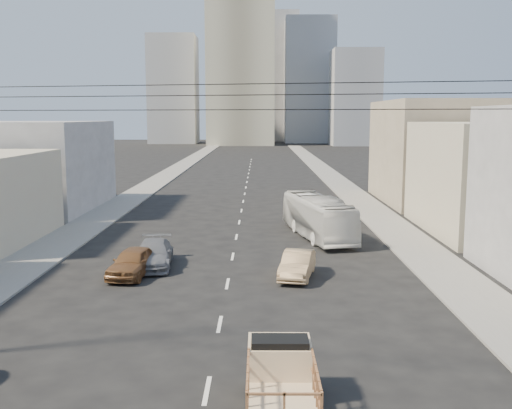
{
  "coord_description": "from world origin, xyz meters",
  "views": [
    {
      "loc": [
        1.62,
        -15.5,
        8.4
      ],
      "look_at": [
        1.43,
        17.95,
        3.5
      ],
      "focal_mm": 42.0,
      "sensor_mm": 36.0,
      "label": 1
    }
  ],
  "objects_px": {
    "sedan_brown": "(133,262)",
    "city_bus": "(318,217)",
    "sedan_tan": "(297,265)",
    "flatbed_pickup": "(281,376)",
    "sedan_grey": "(153,254)"
  },
  "relations": [
    {
      "from": "flatbed_pickup",
      "to": "sedan_grey",
      "type": "distance_m",
      "value": 18.14
    },
    {
      "from": "sedan_grey",
      "to": "sedan_tan",
      "type": "bearing_deg",
      "value": -20.7
    },
    {
      "from": "sedan_tan",
      "to": "city_bus",
      "type": "bearing_deg",
      "value": 90.61
    },
    {
      "from": "city_bus",
      "to": "sedan_tan",
      "type": "relative_size",
      "value": 2.48
    },
    {
      "from": "sedan_brown",
      "to": "sedan_tan",
      "type": "distance_m",
      "value": 8.74
    },
    {
      "from": "flatbed_pickup",
      "to": "sedan_brown",
      "type": "relative_size",
      "value": 0.99
    },
    {
      "from": "city_bus",
      "to": "sedan_tan",
      "type": "bearing_deg",
      "value": -112.8
    },
    {
      "from": "flatbed_pickup",
      "to": "city_bus",
      "type": "relative_size",
      "value": 0.42
    },
    {
      "from": "flatbed_pickup",
      "to": "city_bus",
      "type": "xyz_separation_m",
      "value": [
        3.5,
        25.37,
        0.37
      ]
    },
    {
      "from": "flatbed_pickup",
      "to": "city_bus",
      "type": "distance_m",
      "value": 25.61
    },
    {
      "from": "flatbed_pickup",
      "to": "sedan_grey",
      "type": "height_order",
      "value": "flatbed_pickup"
    },
    {
      "from": "sedan_grey",
      "to": "flatbed_pickup",
      "type": "bearing_deg",
      "value": -73.48
    },
    {
      "from": "flatbed_pickup",
      "to": "sedan_tan",
      "type": "distance_m",
      "value": 14.69
    },
    {
      "from": "sedan_brown",
      "to": "city_bus",
      "type": "bearing_deg",
      "value": 52.45
    },
    {
      "from": "city_bus",
      "to": "sedan_grey",
      "type": "xyz_separation_m",
      "value": [
        -10.11,
        -8.48,
        -0.73
      ]
    }
  ]
}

